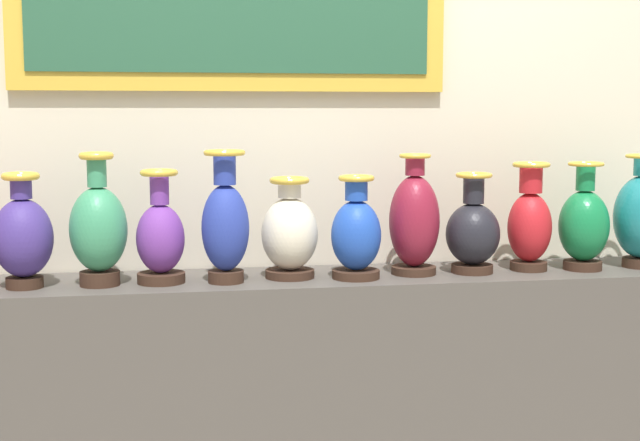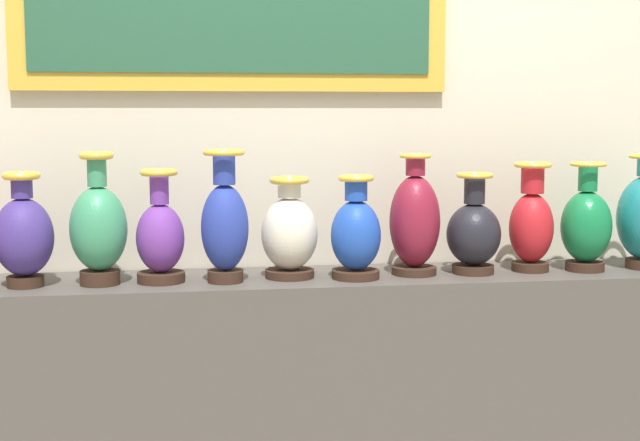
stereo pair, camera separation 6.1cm
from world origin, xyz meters
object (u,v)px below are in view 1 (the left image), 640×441
vase_onyx (473,232)px  vase_crimson (530,223)px  vase_indigo (23,237)px  vase_cobalt (225,224)px  vase_burgundy (414,221)px  vase_jade (98,229)px  vase_ivory (290,233)px  vase_sapphire (356,234)px  vase_emerald (584,225)px  vase_violet (160,238)px

vase_onyx → vase_crimson: vase_crimson is taller
vase_indigo → vase_cobalt: size_ratio=0.85×
vase_indigo → vase_burgundy: vase_burgundy is taller
vase_indigo → vase_burgundy: (1.23, 0.02, 0.02)m
vase_jade → vase_onyx: 1.20m
vase_indigo → vase_ivory: bearing=2.1°
vase_sapphire → vase_crimson: vase_crimson is taller
vase_jade → vase_cobalt: bearing=-2.7°
vase_burgundy → vase_indigo: bearing=-178.9°
vase_cobalt → vase_crimson: bearing=2.6°
vase_sapphire → vase_burgundy: (0.20, 0.04, 0.03)m
vase_jade → vase_emerald: (1.59, 0.01, -0.02)m
vase_cobalt → vase_onyx: bearing=2.2°
vase_violet → vase_cobalt: size_ratio=0.86×
vase_indigo → vase_crimson: 1.63m
vase_crimson → vase_emerald: (0.18, -0.02, -0.01)m
vase_indigo → vase_jade: vase_jade is taller
vase_cobalt → vase_jade: bearing=177.3°
vase_sapphire → vase_onyx: 0.40m
vase_indigo → vase_crimson: vase_crimson is taller
vase_onyx → vase_emerald: (0.39, -0.01, 0.02)m
vase_onyx → vase_indigo: bearing=-179.4°
vase_burgundy → vase_jade: bearing=-178.7°
vase_indigo → vase_onyx: size_ratio=1.06×
vase_sapphire → vase_crimson: 0.61m
vase_burgundy → vase_onyx: bearing=-3.1°
vase_sapphire → vase_burgundy: vase_burgundy is taller
vase_onyx → vase_jade: bearing=-179.4°
vase_indigo → vase_onyx: bearing=0.6°
vase_sapphire → vase_burgundy: size_ratio=0.84×
vase_sapphire → vase_crimson: (0.60, 0.05, 0.02)m
vase_ivory → vase_crimson: (0.81, -0.00, 0.01)m
vase_emerald → vase_indigo: bearing=-179.8°
vase_jade → vase_burgundy: (1.00, 0.02, -0.00)m
vase_indigo → vase_emerald: vase_emerald is taller
vase_crimson → vase_burgundy: bearing=-179.4°
vase_ivory → vase_indigo: bearing=-177.9°
vase_crimson → vase_cobalt: bearing=-177.4°
vase_burgundy → vase_sapphire: bearing=-168.5°
vase_crimson → vase_emerald: same height
vase_jade → vase_emerald: size_ratio=1.13×
vase_indigo → vase_cobalt: vase_cobalt is taller
vase_indigo → vase_ivory: 0.82m
vase_indigo → vase_violet: 0.41m
vase_ivory → vase_crimson: vase_crimson is taller
vase_violet → vase_emerald: (1.40, -0.01, 0.01)m
vase_cobalt → vase_burgundy: vase_cobalt is taller
vase_indigo → vase_violet: bearing=1.7°
vase_ivory → vase_onyx: vase_onyx is taller
vase_indigo → vase_ivory: vase_indigo is taller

